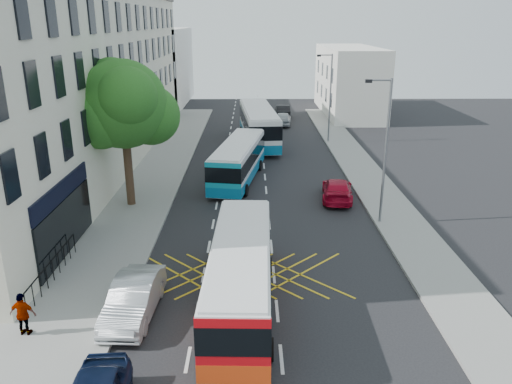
{
  "coord_description": "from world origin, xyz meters",
  "views": [
    {
      "loc": [
        -1.01,
        -14.26,
        10.96
      ],
      "look_at": [
        -0.76,
        11.21,
        2.2
      ],
      "focal_mm": 35.0,
      "sensor_mm": 36.0,
      "label": 1
    }
  ],
  "objects_px": {
    "bus_far": "(259,125)",
    "distant_car_grey": "(266,119)",
    "pedestrian_far": "(23,314)",
    "parked_car_silver": "(134,298)",
    "distant_car_silver": "(283,119)",
    "street_tree": "(123,105)",
    "red_hatchback": "(337,189)",
    "bus_near": "(241,274)",
    "lamp_near": "(384,145)",
    "bus_mid": "(238,161)",
    "distant_car_dark": "(283,111)",
    "lamp_far": "(329,94)"
  },
  "relations": [
    {
      "from": "street_tree",
      "to": "bus_near",
      "type": "distance_m",
      "value": 14.45
    },
    {
      "from": "bus_near",
      "to": "red_hatchback",
      "type": "bearing_deg",
      "value": 66.62
    },
    {
      "from": "bus_near",
      "to": "parked_car_silver",
      "type": "distance_m",
      "value": 4.26
    },
    {
      "from": "parked_car_silver",
      "to": "distant_car_dark",
      "type": "bearing_deg",
      "value": 81.83
    },
    {
      "from": "lamp_far",
      "to": "street_tree",
      "type": "bearing_deg",
      "value": -130.81
    },
    {
      "from": "bus_far",
      "to": "distant_car_dark",
      "type": "xyz_separation_m",
      "value": [
        3.07,
        13.58,
        -1.04
      ]
    },
    {
      "from": "red_hatchback",
      "to": "street_tree",
      "type": "bearing_deg",
      "value": 12.92
    },
    {
      "from": "lamp_far",
      "to": "distant_car_dark",
      "type": "bearing_deg",
      "value": 104.59
    },
    {
      "from": "red_hatchback",
      "to": "distant_car_dark",
      "type": "distance_m",
      "value": 29.19
    },
    {
      "from": "street_tree",
      "to": "lamp_far",
      "type": "height_order",
      "value": "street_tree"
    },
    {
      "from": "bus_near",
      "to": "bus_mid",
      "type": "bearing_deg",
      "value": 93.32
    },
    {
      "from": "parked_car_silver",
      "to": "pedestrian_far",
      "type": "xyz_separation_m",
      "value": [
        -3.64,
        -1.43,
        0.23
      ]
    },
    {
      "from": "street_tree",
      "to": "distant_car_dark",
      "type": "xyz_separation_m",
      "value": [
        11.26,
        30.27,
        -5.56
      ]
    },
    {
      "from": "red_hatchback",
      "to": "parked_car_silver",
      "type": "bearing_deg",
      "value": 60.76
    },
    {
      "from": "red_hatchback",
      "to": "bus_far",
      "type": "bearing_deg",
      "value": -64.79
    },
    {
      "from": "bus_mid",
      "to": "distant_car_grey",
      "type": "height_order",
      "value": "bus_mid"
    },
    {
      "from": "parked_car_silver",
      "to": "pedestrian_far",
      "type": "bearing_deg",
      "value": -155.51
    },
    {
      "from": "street_tree",
      "to": "lamp_near",
      "type": "relative_size",
      "value": 1.1
    },
    {
      "from": "distant_car_dark",
      "to": "bus_far",
      "type": "bearing_deg",
      "value": 76.43
    },
    {
      "from": "bus_mid",
      "to": "bus_far",
      "type": "height_order",
      "value": "bus_far"
    },
    {
      "from": "street_tree",
      "to": "distant_car_silver",
      "type": "bearing_deg",
      "value": 66.55
    },
    {
      "from": "distant_car_dark",
      "to": "bus_mid",
      "type": "bearing_deg",
      "value": 78.53
    },
    {
      "from": "bus_far",
      "to": "parked_car_silver",
      "type": "distance_m",
      "value": 29.4
    },
    {
      "from": "distant_car_dark",
      "to": "pedestrian_far",
      "type": "xyz_separation_m",
      "value": [
        -11.99,
        -43.92,
        0.25
      ]
    },
    {
      "from": "street_tree",
      "to": "lamp_near",
      "type": "distance_m",
      "value": 15.1
    },
    {
      "from": "red_hatchback",
      "to": "distant_car_dark",
      "type": "height_order",
      "value": "distant_car_dark"
    },
    {
      "from": "lamp_far",
      "to": "bus_mid",
      "type": "xyz_separation_m",
      "value": [
        -8.14,
        -11.77,
        -3.14
      ]
    },
    {
      "from": "lamp_near",
      "to": "distant_car_grey",
      "type": "xyz_separation_m",
      "value": [
        -5.57,
        28.22,
        -3.89
      ]
    },
    {
      "from": "parked_car_silver",
      "to": "bus_mid",
      "type": "bearing_deg",
      "value": 81.14
    },
    {
      "from": "lamp_far",
      "to": "red_hatchback",
      "type": "height_order",
      "value": "lamp_far"
    },
    {
      "from": "distant_car_dark",
      "to": "pedestrian_far",
      "type": "distance_m",
      "value": 45.52
    },
    {
      "from": "red_hatchback",
      "to": "distant_car_grey",
      "type": "bearing_deg",
      "value": -72.89
    },
    {
      "from": "pedestrian_far",
      "to": "bus_near",
      "type": "bearing_deg",
      "value": -159.74
    },
    {
      "from": "distant_car_silver",
      "to": "pedestrian_far",
      "type": "xyz_separation_m",
      "value": [
        -11.74,
        -39.03,
        0.24
      ]
    },
    {
      "from": "street_tree",
      "to": "distant_car_silver",
      "type": "xyz_separation_m",
      "value": [
        11.01,
        25.39,
        -5.55
      ]
    },
    {
      "from": "distant_car_silver",
      "to": "pedestrian_far",
      "type": "distance_m",
      "value": 40.76
    },
    {
      "from": "red_hatchback",
      "to": "distant_car_grey",
      "type": "distance_m",
      "value": 24.43
    },
    {
      "from": "distant_car_dark",
      "to": "pedestrian_far",
      "type": "relative_size",
      "value": 2.68
    },
    {
      "from": "bus_far",
      "to": "distant_car_grey",
      "type": "distance_m",
      "value": 8.67
    },
    {
      "from": "lamp_far",
      "to": "lamp_near",
      "type": "bearing_deg",
      "value": -90.0
    },
    {
      "from": "bus_mid",
      "to": "bus_far",
      "type": "distance_m",
      "value": 11.54
    },
    {
      "from": "parked_car_silver",
      "to": "distant_car_silver",
      "type": "height_order",
      "value": "parked_car_silver"
    },
    {
      "from": "street_tree",
      "to": "pedestrian_far",
      "type": "xyz_separation_m",
      "value": [
        -0.73,
        -13.65,
        -5.31
      ]
    },
    {
      "from": "street_tree",
      "to": "parked_car_silver",
      "type": "bearing_deg",
      "value": -76.6
    },
    {
      "from": "lamp_near",
      "to": "bus_mid",
      "type": "bearing_deg",
      "value": 134.67
    },
    {
      "from": "bus_far",
      "to": "pedestrian_far",
      "type": "height_order",
      "value": "bus_far"
    },
    {
      "from": "lamp_far",
      "to": "parked_car_silver",
      "type": "height_order",
      "value": "lamp_far"
    },
    {
      "from": "street_tree",
      "to": "lamp_far",
      "type": "relative_size",
      "value": 1.1
    },
    {
      "from": "red_hatchback",
      "to": "distant_car_silver",
      "type": "xyz_separation_m",
      "value": [
        -2.02,
        24.25,
        0.07
      ]
    },
    {
      "from": "street_tree",
      "to": "red_hatchback",
      "type": "bearing_deg",
      "value": 5.0
    }
  ]
}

